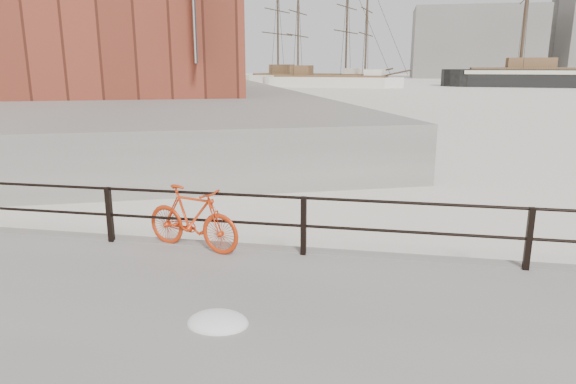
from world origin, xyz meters
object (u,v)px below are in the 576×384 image
at_px(workboat_far, 110,96).
at_px(bicycle, 192,218).
at_px(schooner_mid, 311,85).
at_px(schooner_left, 330,87).
at_px(workboat_near, 102,108).

bearing_deg(workboat_far, bicycle, -86.81).
xyz_separation_m(schooner_mid, workboat_far, (-17.64, -35.78, 0.00)).
distance_m(schooner_left, workboat_far, 36.61).
bearing_deg(workboat_near, schooner_left, 41.24).
relative_size(bicycle, schooner_mid, 0.07).
bearing_deg(schooner_mid, workboat_near, -86.40).
bearing_deg(bicycle, schooner_left, 110.83).
bearing_deg(schooner_left, workboat_far, -118.26).
relative_size(schooner_mid, workboat_far, 2.27).
relative_size(workboat_near, workboat_far, 1.02).
xyz_separation_m(bicycle, schooner_mid, (-9.90, 81.85, -0.91)).
xyz_separation_m(schooner_left, workboat_near, (-14.00, -44.53, 0.00)).
bearing_deg(schooner_left, schooner_mid, 131.25).
distance_m(bicycle, schooner_mid, 82.45).
xyz_separation_m(bicycle, schooner_left, (-5.78, 75.52, -0.91)).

